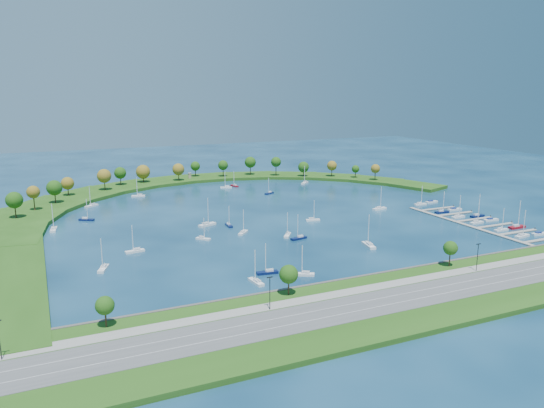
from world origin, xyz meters
name	(u,v)px	position (x,y,z in m)	size (l,w,h in m)	color
ground	(267,214)	(0.00, 0.00, 0.00)	(700.00, 700.00, 0.00)	#06223C
south_shoreline	(424,294)	(0.03, -122.88, 1.00)	(420.00, 43.10, 11.60)	#214A13
breakwater	(159,202)	(-46.33, 48.72, 0.99)	(286.74, 247.64, 2.00)	#214A13
breakwater_trees	(180,173)	(-23.23, 90.11, 10.21)	(233.70, 92.46, 13.86)	#382314
harbor_tower	(190,176)	(-9.75, 114.72, 4.00)	(2.60, 2.60, 3.90)	gray
dock_system	(477,223)	(85.30, -61.00, 0.35)	(24.28, 82.00, 1.60)	gray
moored_boat_0	(256,281)	(-43.93, -90.08, 0.90)	(3.06, 8.13, 11.67)	white
moored_boat_1	(139,195)	(-53.43, 73.63, 0.91)	(8.46, 4.55, 11.97)	white
moored_boat_2	(135,250)	(-75.26, -38.07, 0.89)	(7.94, 3.23, 11.34)	white
moored_boat_3	(86,219)	(-88.13, 24.75, 0.88)	(7.63, 5.71, 11.19)	#0A1541
moored_boat_4	(207,224)	(-36.21, -10.19, 0.96)	(9.60, 5.95, 13.68)	white
moored_boat_5	(299,237)	(-6.37, -48.74, 0.89)	(7.95, 3.55, 11.29)	#0A1541
moored_boat_6	(288,234)	(-8.74, -42.25, 0.88)	(6.06, 7.37, 11.07)	white
moored_boat_7	(267,271)	(-36.64, -83.09, 0.89)	(8.02, 3.25, 11.45)	#0A1541
moored_boat_8	(54,229)	(-103.89, 10.99, 0.93)	(3.60, 8.92, 12.75)	white
moored_boat_9	(304,273)	(-25.63, -90.03, 0.88)	(7.63, 5.60, 11.13)	white
moored_boat_10	(379,208)	(59.91, -15.87, 0.93)	(8.90, 3.81, 12.67)	white
moored_boat_11	(92,205)	(-82.48, 56.55, 0.91)	(7.91, 6.69, 11.99)	white
moored_boat_12	(203,238)	(-44.84, -32.02, 0.85)	(5.96, 6.15, 9.84)	white
moored_boat_13	(269,193)	(22.99, 48.90, 0.86)	(7.09, 4.87, 10.23)	#0A1541
moored_boat_14	(235,185)	(11.93, 81.69, 0.87)	(3.64, 7.41, 10.49)	maroon
moored_boat_15	(305,182)	(60.07, 71.42, 0.92)	(7.94, 7.59, 12.63)	white
moored_boat_16	(313,219)	(14.94, -22.44, 0.87)	(7.38, 3.50, 10.46)	white
moored_boat_17	(226,187)	(4.85, 78.47, 0.88)	(7.79, 4.55, 11.06)	white
moored_boat_18	(229,225)	(-26.90, -15.20, 0.86)	(2.21, 6.97, 10.14)	#0A1541
moored_boat_19	(369,245)	(15.21, -70.64, 0.96)	(4.40, 9.72, 13.80)	white
moored_boat_20	(103,268)	(-89.54, -54.64, 0.91)	(5.15, 8.53, 12.14)	white
moored_boat_21	(243,232)	(-25.39, -30.17, 0.88)	(6.63, 6.93, 11.02)	white
docked_boat_0	(522,235)	(85.52, -86.84, 0.92)	(8.67, 3.69, 12.34)	white
docked_boat_1	(540,234)	(95.99, -87.35, 0.58)	(7.99, 3.20, 1.59)	white
docked_boat_2	(501,229)	(85.54, -75.21, 0.87)	(7.36, 2.15, 10.78)	white
docked_boat_3	(517,226)	(96.00, -74.88, 0.95)	(9.13, 2.62, 13.39)	maroon
docked_boat_4	(477,222)	(85.53, -60.32, 0.88)	(7.72, 2.55, 11.18)	white
docked_boat_5	(491,220)	(95.98, -59.24, 0.60)	(8.12, 2.97, 1.62)	white
docked_boat_6	(458,216)	(85.52, -47.87, 0.90)	(8.31, 3.27, 11.88)	white
docked_boat_7	(477,215)	(96.02, -50.34, 0.91)	(8.30, 2.57, 12.10)	#0A1541
docked_boat_8	(442,211)	(85.52, -36.00, 0.90)	(8.09, 2.99, 11.63)	#0A1541
docked_boat_9	(454,209)	(95.98, -34.06, 0.63)	(8.47, 2.65, 1.71)	white
docked_boat_10	(420,204)	(87.93, -15.87, 0.88)	(7.56, 2.41, 10.99)	white
docked_boat_11	(431,202)	(97.88, -13.62, 0.60)	(8.17, 2.81, 1.64)	white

